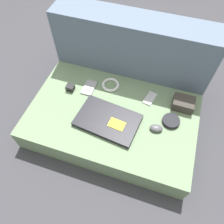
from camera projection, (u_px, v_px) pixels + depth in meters
ground_plane at (112, 127)px, 1.41m from camera, size 8.00×8.00×0.00m
couch_seat at (112, 121)px, 1.34m from camera, size 0.98×0.61×0.16m
couch_backrest at (132, 55)px, 1.40m from camera, size 0.98×0.20×0.52m
laptop at (108, 120)px, 1.23m from camera, size 0.37×0.26×0.03m
computer_mouse at (156, 128)px, 1.20m from camera, size 0.08×0.06×0.03m
speaker_puck at (171, 121)px, 1.23m from camera, size 0.10×0.10×0.02m
phone_silver at (89, 88)px, 1.38m from camera, size 0.07×0.12×0.01m
phone_black at (150, 98)px, 1.33m from camera, size 0.08×0.11×0.01m
camera_pouch at (183, 103)px, 1.28m from camera, size 0.12×0.10×0.06m
charger_brick at (70, 88)px, 1.36m from camera, size 0.05×0.04×0.04m
cable_coil at (111, 85)px, 1.39m from camera, size 0.11×0.11×0.02m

